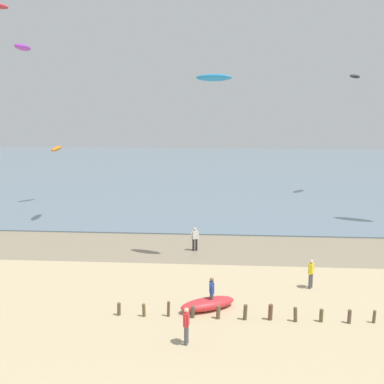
% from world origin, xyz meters
% --- Properties ---
extents(wet_sand_strip, '(120.00, 7.09, 0.01)m').
position_xyz_m(wet_sand_strip, '(0.00, 21.84, 0.00)').
color(wet_sand_strip, gray).
rests_on(wet_sand_strip, ground).
extents(sea, '(160.00, 70.00, 0.10)m').
position_xyz_m(sea, '(0.00, 60.39, 0.05)').
color(sea, slate).
rests_on(sea, ground).
extents(groyne_mid, '(17.84, 0.34, 0.82)m').
position_xyz_m(groyne_mid, '(6.09, 10.30, 0.35)').
color(groyne_mid, brown).
rests_on(groyne_mid, ground).
extents(person_by_waterline, '(0.26, 0.57, 1.71)m').
position_xyz_m(person_by_waterline, '(0.84, 7.62, 0.92)').
color(person_by_waterline, '#4C4C56').
rests_on(person_by_waterline, ground).
extents(person_left_flank, '(0.27, 0.56, 1.71)m').
position_xyz_m(person_left_flank, '(1.83, 11.39, 0.92)').
color(person_left_flank, '#4C4C56').
rests_on(person_left_flank, ground).
extents(person_right_flank, '(0.38, 0.50, 1.71)m').
position_xyz_m(person_right_flank, '(7.43, 14.68, 0.92)').
color(person_right_flank, '#4C4C56').
rests_on(person_right_flank, ground).
extents(person_far_down_beach, '(0.54, 0.33, 1.71)m').
position_xyz_m(person_far_down_beach, '(0.30, 21.27, 0.92)').
color(person_far_down_beach, '#232328').
rests_on(person_far_down_beach, ground).
extents(grounded_kite, '(3.17, 2.39, 0.60)m').
position_xyz_m(grounded_kite, '(1.63, 11.32, 0.30)').
color(grounded_kite, red).
rests_on(grounded_kite, ground).
extents(kite_aloft_0, '(1.09, 2.48, 0.62)m').
position_xyz_m(kite_aloft_0, '(-12.25, 28.92, 6.50)').
color(kite_aloft_0, orange).
extents(kite_aloft_5, '(0.94, 2.15, 0.39)m').
position_xyz_m(kite_aloft_5, '(-8.63, 14.36, 13.49)').
color(kite_aloft_5, purple).
extents(kite_aloft_6, '(2.53, 1.58, 0.60)m').
position_xyz_m(kite_aloft_6, '(1.63, 18.96, 12.05)').
color(kite_aloft_6, '#2384D1').
extents(kite_aloft_11, '(2.05, 2.51, 0.54)m').
position_xyz_m(kite_aloft_11, '(16.13, 42.69, 13.14)').
color(kite_aloft_11, black).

